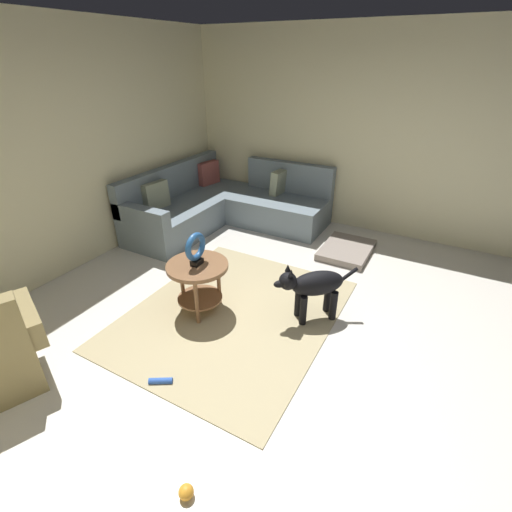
% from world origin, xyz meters
% --- Properties ---
extents(ground_plane, '(6.00, 6.00, 0.10)m').
position_xyz_m(ground_plane, '(0.00, 0.00, -0.05)').
color(ground_plane, silver).
extents(wall_back, '(6.00, 0.12, 2.70)m').
position_xyz_m(wall_back, '(0.00, 2.94, 1.35)').
color(wall_back, beige).
rests_on(wall_back, ground_plane).
extents(wall_right, '(0.12, 6.00, 2.70)m').
position_xyz_m(wall_right, '(2.94, 0.00, 1.35)').
color(wall_right, beige).
rests_on(wall_right, ground_plane).
extents(area_rug, '(2.30, 1.90, 0.01)m').
position_xyz_m(area_rug, '(0.15, 0.70, 0.01)').
color(area_rug, tan).
rests_on(area_rug, ground_plane).
extents(sectional_couch, '(2.20, 2.25, 0.88)m').
position_xyz_m(sectional_couch, '(1.99, 2.01, 0.29)').
color(sectional_couch, slate).
rests_on(sectional_couch, ground_plane).
extents(side_table, '(0.60, 0.60, 0.54)m').
position_xyz_m(side_table, '(0.05, 1.03, 0.42)').
color(side_table, brown).
rests_on(side_table, ground_plane).
extents(torus_sculpture, '(0.28, 0.08, 0.33)m').
position_xyz_m(torus_sculpture, '(0.05, 1.03, 0.71)').
color(torus_sculpture, black).
rests_on(torus_sculpture, side_table).
extents(dog_bed_mat, '(0.80, 0.60, 0.09)m').
position_xyz_m(dog_bed_mat, '(1.98, 0.08, 0.04)').
color(dog_bed_mat, gray).
rests_on(dog_bed_mat, ground_plane).
extents(dog, '(0.62, 0.65, 0.63)m').
position_xyz_m(dog, '(0.47, -0.01, 0.38)').
color(dog, black).
rests_on(dog, ground_plane).
extents(dog_toy_ball, '(0.09, 0.09, 0.09)m').
position_xyz_m(dog_toy_ball, '(-1.47, 0.01, 0.05)').
color(dog_toy_ball, orange).
rests_on(dog_toy_ball, ground_plane).
extents(dog_toy_rope, '(0.14, 0.19, 0.05)m').
position_xyz_m(dog_toy_rope, '(-0.89, 0.73, 0.03)').
color(dog_toy_rope, blue).
rests_on(dog_toy_rope, ground_plane).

